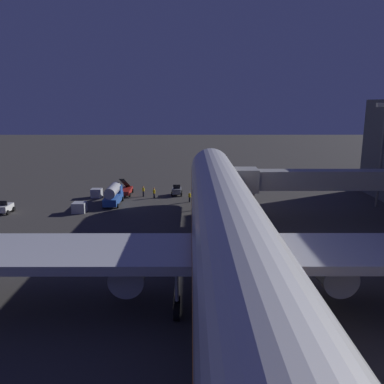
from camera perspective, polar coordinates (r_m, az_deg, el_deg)
The scene contains 15 objects.
ground_plane at distance 45.04m, azimuth 3.89°, elevation -7.50°, with size 320.00×320.00×0.00m, color #383533.
airliner_at_gate at distance 31.06m, azimuth 5.68°, elevation -6.02°, with size 49.55×70.68×19.59m.
jet_bridge at distance 54.55m, azimuth 17.54°, elevation 1.70°, with size 25.39×3.40×7.20m.
apron_floodlight_mast at distance 65.35m, azimuth 25.99°, elevation 5.92°, with size 2.90×0.50×15.69m.
baggage_tug_spare at distance 63.01m, azimuth -25.62°, elevation -2.10°, with size 1.86×2.80×1.95m.
belt_loader at distance 69.24m, azimuth -9.55°, elevation 0.30°, with size 1.96×8.20×3.61m.
baggage_tug_lead at distance 67.94m, azimuth -2.23°, elevation 0.17°, with size 1.86×2.38×1.95m.
fuel_tanker at distance 62.94m, azimuth -11.40°, elevation -0.29°, with size 2.46×6.43×3.15m.
baggage_container_near_belt at distance 68.31m, azimuth -13.74°, elevation -0.15°, with size 1.76×1.59×1.50m, color #B7BABF.
baggage_container_mid_row at distance 59.58m, azimuth -16.09°, elevation -2.17°, with size 1.86×1.86×1.48m, color #B7BABF.
ground_crew_near_nose_gear at distance 67.44m, azimuth -7.11°, elevation 0.17°, with size 0.40×0.40×1.80m.
ground_crew_by_belt_loader at distance 63.14m, azimuth -0.35°, elevation -0.66°, with size 0.40×0.40×1.69m.
ground_crew_under_port_wing at distance 66.18m, azimuth -5.55°, elevation -0.07°, with size 0.40×0.40×1.73m.
traffic_cone_nose_port at distance 65.37m, azimuth 4.54°, elevation -0.82°, with size 0.36×0.36×0.55m, color orange.
traffic_cone_nose_starboard at distance 65.16m, azimuth 0.68°, elevation -0.83°, with size 0.36×0.36×0.55m, color orange.
Camera 1 is at (3.13, 42.15, 15.56)m, focal length 36.59 mm.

